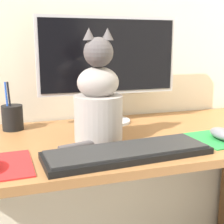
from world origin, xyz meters
The scene contains 7 objects.
desk centered at (0.00, 0.00, 0.64)m, with size 1.47×0.58×0.75m.
monitor centered at (0.05, 0.19, 0.98)m, with size 0.55×0.17×0.41m.
keyboard centered at (-0.01, -0.19, 0.76)m, with size 0.48×0.18×0.02m.
mousepad_right centered at (0.35, -0.13, 0.75)m, with size 0.22×0.20×0.00m.
computer_mouse_right centered at (0.33, -0.15, 0.77)m, with size 0.06×0.11×0.04m.
cat centered at (-0.05, -0.02, 0.88)m, with size 0.23×0.18×0.35m.
pen_cup centered at (-0.31, 0.19, 0.79)m, with size 0.07×0.07×0.18m.
Camera 1 is at (-0.30, -0.96, 1.05)m, focal length 50.00 mm.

